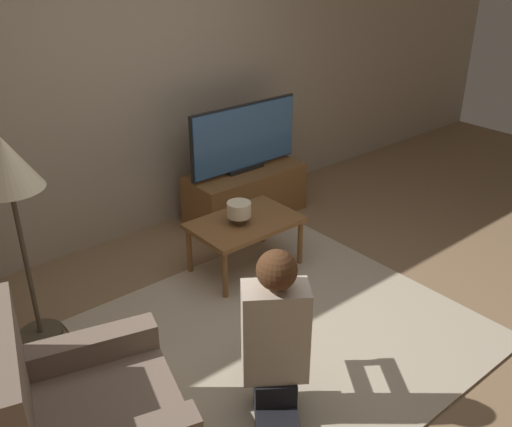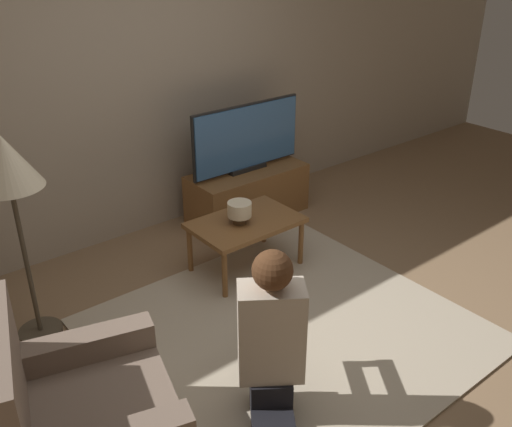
{
  "view_description": "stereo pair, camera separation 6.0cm",
  "coord_description": "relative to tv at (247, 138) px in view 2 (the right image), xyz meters",
  "views": [
    {
      "loc": [
        -2.1,
        -2.18,
        2.37
      ],
      "look_at": [
        0.16,
        0.54,
        0.62
      ],
      "focal_mm": 40.0,
      "sensor_mm": 36.0,
      "label": 1
    },
    {
      "loc": [
        -2.06,
        -2.22,
        2.37
      ],
      "look_at": [
        0.16,
        0.54,
        0.62
      ],
      "focal_mm": 40.0,
      "sensor_mm": 36.0,
      "label": 2
    }
  ],
  "objects": [
    {
      "name": "ground_plane",
      "position": [
        -0.86,
        -1.53,
        -0.76
      ],
      "size": [
        10.0,
        10.0,
        0.0
      ],
      "primitive_type": "plane",
      "color": "#896B4C"
    },
    {
      "name": "wall_back",
      "position": [
        -0.86,
        0.4,
        0.54
      ],
      "size": [
        10.0,
        0.06,
        2.6
      ],
      "color": "tan",
      "rests_on": "ground_plane"
    },
    {
      "name": "rug",
      "position": [
        -0.86,
        -1.53,
        -0.75
      ],
      "size": [
        2.25,
        2.11,
        0.02
      ],
      "color": "#BCAD93",
      "rests_on": "ground_plane"
    },
    {
      "name": "tv_stand",
      "position": [
        0.0,
        -0.0,
        -0.53
      ],
      "size": [
        1.09,
        0.48,
        0.45
      ],
      "color": "brown",
      "rests_on": "ground_plane"
    },
    {
      "name": "tv",
      "position": [
        0.0,
        0.0,
        0.0
      ],
      "size": [
        1.12,
        0.08,
        0.6
      ],
      "color": "black",
      "rests_on": "tv_stand"
    },
    {
      "name": "coffee_table",
      "position": [
        -0.58,
        -0.72,
        -0.39
      ],
      "size": [
        0.81,
        0.53,
        0.42
      ],
      "color": "brown",
      "rests_on": "ground_plane"
    },
    {
      "name": "floor_lamp",
      "position": [
        -2.13,
        -0.51,
        0.38
      ],
      "size": [
        0.39,
        0.39,
        1.36
      ],
      "color": "#4C4233",
      "rests_on": "ground_plane"
    },
    {
      "name": "armchair",
      "position": [
        -2.34,
        -1.71,
        -0.47
      ],
      "size": [
        1.0,
        1.02,
        0.91
      ],
      "rotation": [
        0.0,
        0.0,
        1.3
      ],
      "color": "#7A6656",
      "rests_on": "ground_plane"
    },
    {
      "name": "person_kneeling",
      "position": [
        -1.39,
        -1.98,
        -0.24
      ],
      "size": [
        0.65,
        0.78,
        1.01
      ],
      "rotation": [
        0.0,
        0.0,
        2.53
      ],
      "color": "black",
      "rests_on": "rug"
    },
    {
      "name": "table_lamp",
      "position": [
        -0.64,
        -0.73,
        -0.24
      ],
      "size": [
        0.18,
        0.18,
        0.17
      ],
      "color": "#4C3823",
      "rests_on": "coffee_table"
    }
  ]
}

